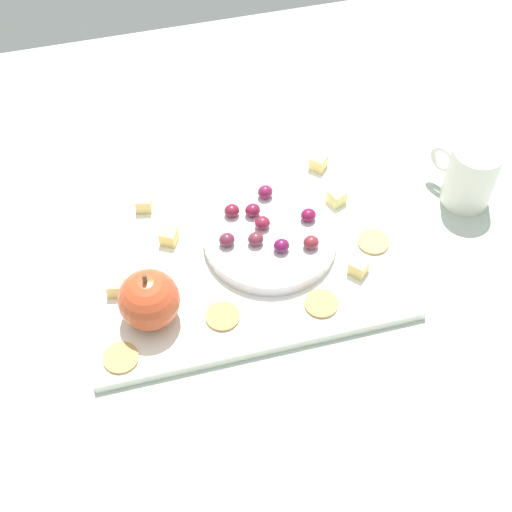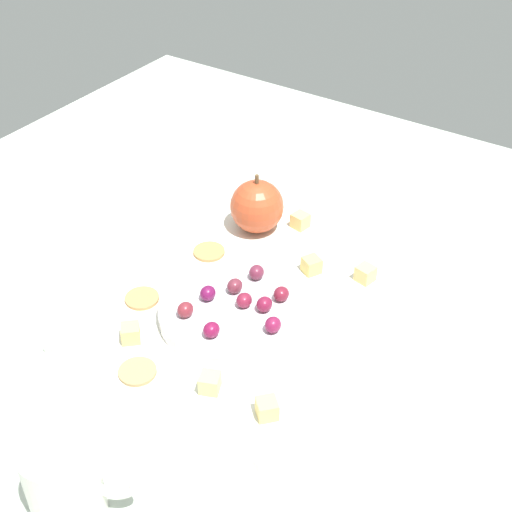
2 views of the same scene
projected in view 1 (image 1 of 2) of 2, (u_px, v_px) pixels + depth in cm
name	position (u px, v px, depth cm)	size (l,w,h in cm)	color
table	(262.00, 290.00, 92.58)	(114.23, 107.73, 4.70)	#ADBAAC
platter	(237.00, 257.00, 91.98)	(39.04, 28.47, 1.35)	white
serving_dish	(270.00, 238.00, 91.78)	(16.72, 16.72, 1.81)	silver
apple_whole	(149.00, 300.00, 82.87)	(7.10, 7.10, 7.10)	#B74425
apple_stem	(145.00, 278.00, 79.59)	(0.50, 0.50, 1.20)	brown
cheese_cube_0	(169.00, 236.00, 91.83)	(2.02, 2.02, 2.02)	#ECCB68
cheese_cube_1	(116.00, 287.00, 87.09)	(2.02, 2.02, 2.02)	#E9C76F
cheese_cube_2	(359.00, 267.00, 88.88)	(2.02, 2.02, 2.02)	#ECC76F
cheese_cube_3	(318.00, 162.00, 99.76)	(2.02, 2.02, 2.02)	#ECCD70
cheese_cube_4	(337.00, 197.00, 95.88)	(2.02, 2.02, 2.02)	#E1D478
cheese_cube_5	(144.00, 203.00, 95.22)	(2.02, 2.02, 2.02)	#E6C375
cracker_0	(223.00, 316.00, 85.49)	(4.04, 4.04, 0.40)	#B4834C
cracker_1	(373.00, 242.00, 92.30)	(4.04, 4.04, 0.40)	tan
cracker_2	(121.00, 358.00, 82.12)	(4.04, 4.04, 0.40)	tan
cracker_3	(321.00, 304.00, 86.58)	(4.04, 4.04, 0.40)	#B4824F
grape_0	(256.00, 239.00, 89.43)	(1.94, 1.74, 1.72)	maroon
grape_1	(308.00, 215.00, 91.80)	(1.94, 1.74, 1.68)	maroon
grape_2	(281.00, 246.00, 88.76)	(1.94, 1.74, 1.74)	#621341
grape_3	(253.00, 210.00, 92.25)	(1.94, 1.74, 1.74)	maroon
grape_4	(265.00, 192.00, 94.13)	(1.94, 1.74, 1.79)	maroon
grape_5	(262.00, 223.00, 91.02)	(1.94, 1.74, 1.68)	maroon
grape_6	(232.00, 211.00, 92.25)	(1.94, 1.74, 1.69)	maroon
grape_7	(311.00, 242.00, 89.08)	(1.94, 1.74, 1.74)	maroon
grape_8	(227.00, 240.00, 89.31)	(1.94, 1.74, 1.77)	maroon
cup	(470.00, 175.00, 95.43)	(6.84, 9.02, 8.84)	silver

